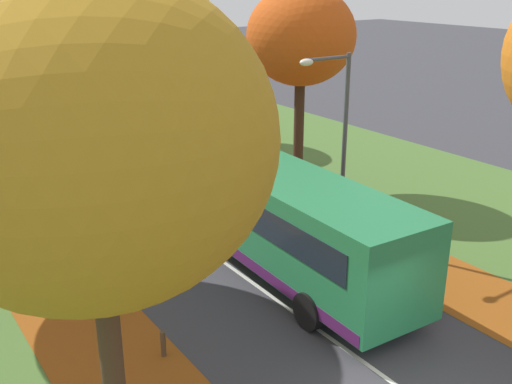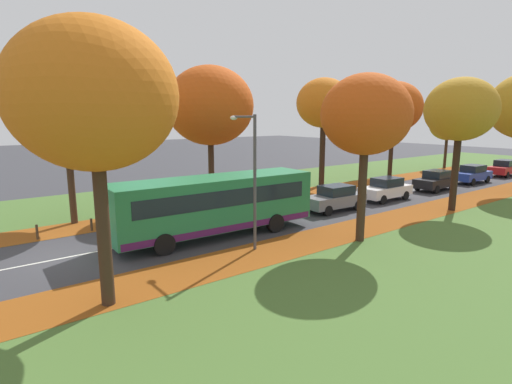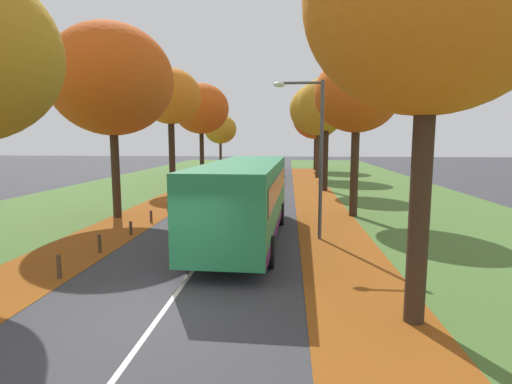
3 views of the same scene
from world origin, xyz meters
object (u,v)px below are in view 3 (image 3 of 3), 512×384
object	(u,v)px
bollard_second	(59,267)
bollard_sixth	(168,207)
tree_right_nearest	(431,0)
bollard_third	(100,244)
car_blue_fourth_in_line	(273,168)
tree_left_near	(111,80)
tree_right_near	(357,95)
tree_left_mid	(170,97)
tree_right_distant	(316,118)
streetlamp_right	(313,142)
tree_right_mid	(326,105)
bollard_fourth	(131,228)
car_grey_lead	(259,189)
tree_left_distant	(220,129)
car_red_trailing	(274,164)
tree_left_far	(201,109)
bus	(245,196)
car_black_third_in_line	(270,173)
car_white_following	(264,180)
tree_right_far	(319,109)
bollard_fifth	(151,216)

from	to	relation	value
bollard_second	bollard_sixth	xyz separation A→B (m)	(0.01, 10.09, -0.04)
tree_right_nearest	bollard_second	xyz separation A→B (m)	(-8.97, 1.90, -6.13)
bollard_third	car_blue_fourth_in_line	world-z (taller)	car_blue_fourth_in_line
tree_left_near	tree_right_nearest	distance (m)	15.23
tree_right_near	tree_left_mid	bearing A→B (deg)	140.37
tree_right_distant	streetlamp_right	world-z (taller)	tree_right_distant
tree_right_mid	bollard_fourth	bearing A→B (deg)	-121.49
car_blue_fourth_in_line	car_grey_lead	bearing A→B (deg)	-90.34
tree_left_mid	tree_right_near	world-z (taller)	tree_left_mid
car_blue_fourth_in_line	tree_right_mid	bearing A→B (deg)	-70.07
tree_left_distant	car_red_trailing	distance (m)	8.19
tree_left_near	bollard_sixth	distance (m)	6.81
bollard_third	bollard_sixth	bearing A→B (deg)	89.48
tree_left_far	streetlamp_right	size ratio (longest dim) A/B	1.55
tree_left_near	tree_left_far	xyz separation A→B (m)	(-0.34, 21.06, 0.21)
bus	car_black_third_in_line	xyz separation A→B (m)	(-0.06, 20.93, -0.89)
tree_right_mid	car_blue_fourth_in_line	bearing A→B (deg)	109.93
bollard_third	car_white_following	xyz separation A→B (m)	(4.58, 16.52, 0.49)
tree_right_near	tree_right_far	size ratio (longest dim) A/B	0.85
bollard_third	car_grey_lead	world-z (taller)	car_grey_lead
bollard_fourth	bollard_fifth	bearing A→B (deg)	91.07
tree_left_near	streetlamp_right	distance (m)	10.33
tree_right_distant	car_blue_fourth_in_line	world-z (taller)	tree_right_distant
bollard_sixth	bus	size ratio (longest dim) A/B	0.06
bollard_fourth	bollard_sixth	world-z (taller)	bollard_sixth
tree_left_mid	tree_left_far	xyz separation A→B (m)	(0.22, 9.65, -0.18)
tree_right_mid	bollard_second	size ratio (longest dim) A/B	12.33
tree_left_near	car_red_trailing	xyz separation A→B (m)	(6.63, 30.21, -5.79)
tree_left_near	car_black_third_in_line	world-z (taller)	tree_left_near
tree_right_distant	bollard_fifth	world-z (taller)	tree_right_distant
tree_right_nearest	bus	bearing A→B (deg)	122.99
tree_right_near	car_red_trailing	bearing A→B (deg)	99.84
tree_left_mid	tree_left_distant	world-z (taller)	tree_left_mid
tree_left_mid	car_white_following	xyz separation A→B (m)	(7.16, -0.94, -6.17)
tree_left_far	bus	distance (m)	26.40
bollard_third	bollard_fourth	size ratio (longest dim) A/B	1.13
bollard_fourth	car_grey_lead	size ratio (longest dim) A/B	0.13
tree_left_distant	car_red_trailing	xyz separation A→B (m)	(6.87, -1.39, -4.24)
tree_right_distant	bollard_second	size ratio (longest dim) A/B	13.32
bollard_fifth	car_black_third_in_line	distance (m)	18.68
car_black_third_in_line	tree_left_far	bearing A→B (deg)	150.55
bollard_second	bollard_fifth	world-z (taller)	bollard_second
bollard_third	car_red_trailing	size ratio (longest dim) A/B	0.15
bollard_fourth	car_grey_lead	xyz separation A→B (m)	(4.52, 8.62, 0.53)
tree_left_mid	bollard_sixth	size ratio (longest dim) A/B	15.22
tree_right_nearest	tree_right_far	size ratio (longest dim) A/B	0.94
tree_right_near	car_white_following	bearing A→B (deg)	118.79
bollard_third	car_grey_lead	size ratio (longest dim) A/B	0.15
bollard_fifth	car_black_third_in_line	size ratio (longest dim) A/B	0.13
tree_left_far	tree_right_far	xyz separation A→B (m)	(11.60, 0.15, -0.12)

